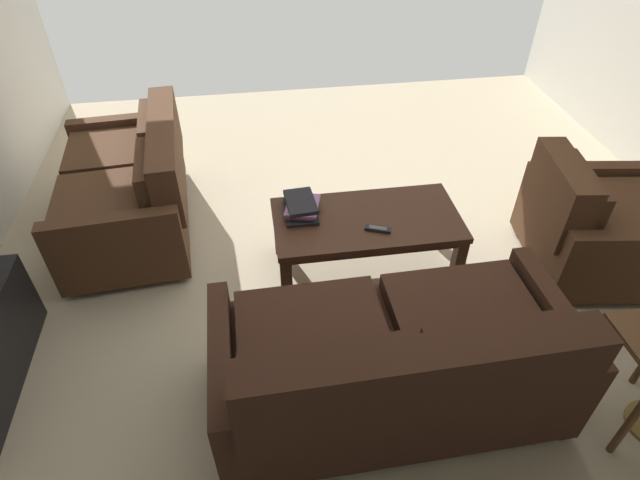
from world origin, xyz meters
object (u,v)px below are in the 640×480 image
(coffee_table, at_px, (366,226))
(book_stack, at_px, (301,207))
(loveseat_near, at_px, (131,188))
(tv_remote, at_px, (378,229))
(sofa_main, at_px, (395,365))
(armchair_side, at_px, (593,225))

(coffee_table, relative_size, book_stack, 3.95)
(loveseat_near, xyz_separation_m, tv_remote, (-1.61, 0.83, 0.09))
(coffee_table, bearing_deg, book_stack, -15.53)
(loveseat_near, height_order, coffee_table, loveseat_near)
(sofa_main, distance_m, book_stack, 1.24)
(loveseat_near, xyz_separation_m, book_stack, (-1.16, 0.58, 0.13))
(armchair_side, height_order, tv_remote, armchair_side)
(sofa_main, bearing_deg, book_stack, -75.24)
(loveseat_near, relative_size, coffee_table, 1.23)
(armchair_side, bearing_deg, coffee_table, -7.21)
(coffee_table, height_order, armchair_side, armchair_side)
(sofa_main, bearing_deg, tv_remote, -98.03)
(coffee_table, height_order, tv_remote, tv_remote)
(armchair_side, height_order, book_stack, armchair_side)
(tv_remote, bearing_deg, loveseat_near, -27.41)
(coffee_table, bearing_deg, sofa_main, 84.95)
(armchair_side, bearing_deg, tv_remote, -2.05)
(coffee_table, bearing_deg, armchair_side, 172.79)
(armchair_side, bearing_deg, loveseat_near, -16.17)
(sofa_main, bearing_deg, coffee_table, -95.05)
(coffee_table, distance_m, armchair_side, 1.50)
(loveseat_near, height_order, tv_remote, loveseat_near)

